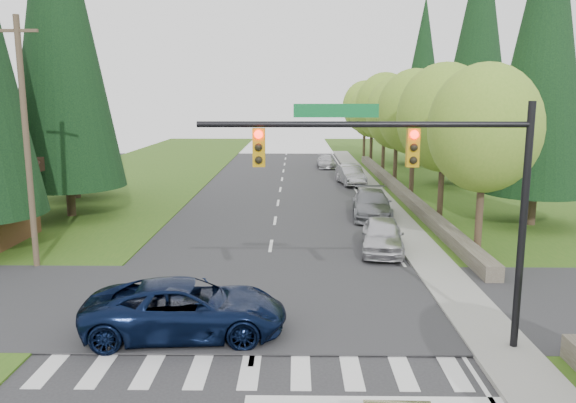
{
  "coord_description": "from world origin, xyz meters",
  "views": [
    {
      "loc": [
        1.16,
        -10.1,
        6.88
      ],
      "look_at": [
        0.86,
        11.89,
        2.8
      ],
      "focal_mm": 35.0,
      "sensor_mm": 36.0,
      "label": 1
    }
  ],
  "objects_px": {
    "parked_car_e": "(326,162)",
    "parked_car_b": "(372,204)",
    "suv_navy": "(186,308)",
    "parked_car_a": "(382,235)",
    "parked_car_d": "(348,171)",
    "parked_car_c": "(351,175)"
  },
  "relations": [
    {
      "from": "parked_car_e",
      "to": "parked_car_b",
      "type": "bearing_deg",
      "value": -87.34
    },
    {
      "from": "suv_navy",
      "to": "parked_car_a",
      "type": "height_order",
      "value": "suv_navy"
    },
    {
      "from": "parked_car_a",
      "to": "parked_car_d",
      "type": "distance_m",
      "value": 22.8
    },
    {
      "from": "parked_car_b",
      "to": "suv_navy",
      "type": "bearing_deg",
      "value": -110.12
    },
    {
      "from": "parked_car_c",
      "to": "parked_car_d",
      "type": "relative_size",
      "value": 1.04
    },
    {
      "from": "parked_car_d",
      "to": "parked_car_e",
      "type": "height_order",
      "value": "parked_car_d"
    },
    {
      "from": "parked_car_a",
      "to": "parked_car_e",
      "type": "bearing_deg",
      "value": 98.51
    },
    {
      "from": "parked_car_b",
      "to": "parked_car_c",
      "type": "xyz_separation_m",
      "value": [
        0.0,
        12.55,
        -0.02
      ]
    },
    {
      "from": "parked_car_a",
      "to": "parked_car_c",
      "type": "xyz_separation_m",
      "value": [
        0.52,
        20.04,
        -0.02
      ]
    },
    {
      "from": "parked_car_a",
      "to": "parked_car_e",
      "type": "height_order",
      "value": "parked_car_a"
    },
    {
      "from": "parked_car_c",
      "to": "suv_navy",
      "type": "bearing_deg",
      "value": -112.49
    },
    {
      "from": "suv_navy",
      "to": "parked_car_d",
      "type": "distance_m",
      "value": 32.8
    },
    {
      "from": "suv_navy",
      "to": "parked_car_c",
      "type": "distance_m",
      "value": 30.12
    },
    {
      "from": "suv_navy",
      "to": "parked_car_c",
      "type": "xyz_separation_m",
      "value": [
        7.63,
        29.14,
        -0.06
      ]
    },
    {
      "from": "suv_navy",
      "to": "parked_car_e",
      "type": "relative_size",
      "value": 1.39
    },
    {
      "from": "parked_car_b",
      "to": "parked_car_e",
      "type": "relative_size",
      "value": 1.28
    },
    {
      "from": "parked_car_a",
      "to": "parked_car_d",
      "type": "bearing_deg",
      "value": 95.58
    },
    {
      "from": "parked_car_c",
      "to": "parked_car_e",
      "type": "relative_size",
      "value": 1.09
    },
    {
      "from": "parked_car_e",
      "to": "parked_car_a",
      "type": "bearing_deg",
      "value": -89.12
    },
    {
      "from": "parked_car_b",
      "to": "parked_car_d",
      "type": "distance_m",
      "value": 15.31
    },
    {
      "from": "parked_car_a",
      "to": "parked_car_b",
      "type": "height_order",
      "value": "parked_car_b"
    },
    {
      "from": "parked_car_b",
      "to": "parked_car_e",
      "type": "height_order",
      "value": "parked_car_b"
    }
  ]
}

